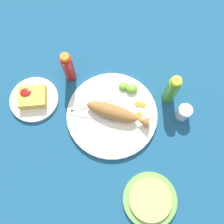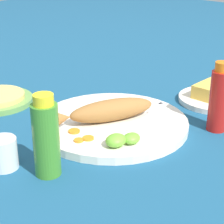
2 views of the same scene
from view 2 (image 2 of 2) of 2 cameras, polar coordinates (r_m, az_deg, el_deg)
The scene contains 15 objects.
ground_plane at distance 0.96m, azimuth 0.00°, elevation -2.09°, with size 4.00×4.00×0.00m, color navy.
main_plate at distance 0.95m, azimuth 0.00°, elevation -1.60°, with size 0.36×0.36×0.02m, color white.
fried_fish at distance 0.93m, azimuth -0.94°, elevation 0.13°, with size 0.25×0.15×0.05m.
fork_near at distance 1.01m, azimuth 3.43°, elevation 0.60°, with size 0.18×0.08×0.00m.
fork_far at distance 0.98m, azimuth 5.19°, elevation -0.31°, with size 0.18×0.05×0.00m.
carrot_slice_near at distance 0.89m, azimuth -5.36°, elevation -2.71°, with size 0.03×0.03×0.00m, color orange.
carrot_slice_mid at distance 0.86m, azimuth -3.37°, elevation -3.70°, with size 0.02×0.02×0.00m, color orange.
carrot_slice_far at distance 0.85m, azimuth -4.71°, elevation -3.99°, with size 0.02×0.02×0.00m, color orange.
lime_wedge_main at distance 0.83m, azimuth 0.55°, elevation -4.01°, with size 0.05×0.04×0.03m, color #6BB233.
lime_wedge_side at distance 0.84m, azimuth 2.76°, elevation -3.72°, with size 0.04×0.03×0.02m, color #6BB233.
hot_sauce_bottle_red at distance 0.94m, azimuth 14.83°, elevation 1.81°, with size 0.04×0.04×0.16m.
hot_sauce_bottle_green at distance 0.75m, azimuth -9.26°, elevation -3.57°, with size 0.05×0.05×0.16m.
salt_cup at distance 0.81m, azimuth -15.00°, elevation -5.88°, with size 0.05×0.05×0.06m.
side_plate_fries at distance 1.13m, azimuth 14.24°, elevation 1.74°, with size 0.19×0.19×0.01m, color white.
fries_pile at distance 1.13m, azimuth 14.41°, elevation 2.96°, with size 0.11×0.09×0.04m.
Camera 2 is at (-0.63, -0.59, 0.41)m, focal length 65.00 mm.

